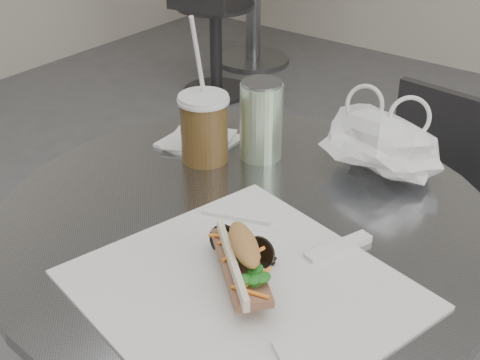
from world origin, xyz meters
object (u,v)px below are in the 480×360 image
Objects in this scene: cafe_table at (245,351)px; bg_chair at (212,33)px; drink_can at (261,120)px; iced_coffee at (204,127)px; sunglasses at (242,248)px; banh_mi at (242,262)px; chair_far at (406,260)px.

bg_chair is at bearing 131.01° from cafe_table.
drink_can reaches higher than bg_chair.
iced_coffee reaches higher than sunglasses.
bg_chair is 5.09× the size of drink_can.
iced_coffee is 1.84× the size of drink_can.
cafe_table is 0.39m from drink_can.
drink_can reaches higher than cafe_table.
banh_mi reaches higher than cafe_table.
banh_mi is at bearing -59.63° from bg_chair.
iced_coffee is (-0.20, -0.50, 0.48)m from chair_far.
drink_can reaches higher than banh_mi.
cafe_table reaches higher than chair_far.
cafe_table is at bearing 93.18° from chair_far.
chair_far is at bearing 86.31° from sunglasses.
bg_chair is 6.99× the size of sunglasses.
cafe_table is 0.62m from chair_far.
drink_can is (1.38, -1.53, 0.49)m from bg_chair.
bg_chair is at bearing 171.48° from banh_mi.
banh_mi is 1.97× the size of sunglasses.
drink_can is at bearing 79.84° from chair_far.
banh_mi is 0.35m from iced_coffee.
iced_coffee is at bearing 133.90° from sunglasses.
sunglasses reaches higher than chair_far.
cafe_table is 0.31m from sunglasses.
banh_mi is (0.09, -0.13, 0.31)m from cafe_table.
bg_chair is 3.55× the size of banh_mi.
banh_mi is 0.78× the size of iced_coffee.
bg_chair is 2.45m from banh_mi.
cafe_table is at bearing -60.69° from drink_can.
chair_far is 2.77× the size of iced_coffee.
chair_far is at bearing 86.92° from cafe_table.
chair_far is 3.55× the size of banh_mi.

